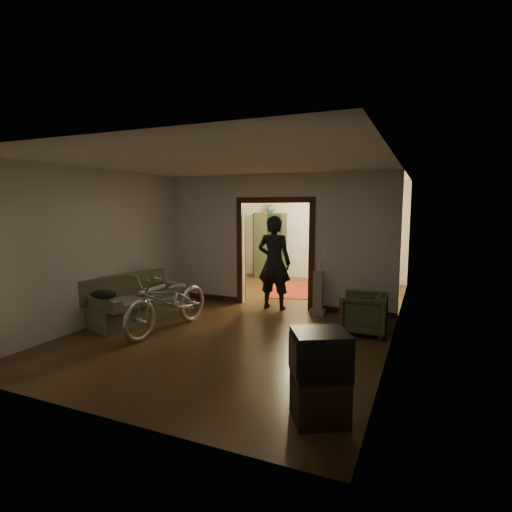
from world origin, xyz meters
The scene contains 24 objects.
floor centered at (0.00, 0.00, 0.00)m, with size 5.00×8.50×0.01m, color #332010.
ceiling centered at (0.00, 0.00, 2.80)m, with size 5.00×8.50×0.01m, color white.
wall_back centered at (0.00, 4.25, 1.40)m, with size 5.00×0.02×2.80m, color beige.
wall_left centered at (-2.50, 0.00, 1.40)m, with size 0.02×8.50×2.80m, color beige.
wall_right centered at (2.50, 0.00, 1.40)m, with size 0.02×8.50×2.80m, color beige.
partition_wall centered at (0.00, 0.75, 1.40)m, with size 5.00×0.14×2.80m, color beige.
door_casing centered at (0.00, 0.75, 1.10)m, with size 1.74×0.20×2.32m, color #33170B.
far_window centered at (0.70, 4.21, 1.55)m, with size 0.98×0.06×1.28m, color black.
chandelier centered at (0.00, 2.50, 2.35)m, with size 0.24×0.24×0.24m, color #FFE0A5.
light_switch centered at (1.05, 0.68, 1.25)m, with size 0.08×0.01×0.12m, color silver.
sofa centered at (-2.00, -1.28, 0.42)m, with size 0.83×1.84×0.85m, color brown.
rolled_paper centered at (-1.90, -0.98, 0.53)m, with size 0.09×0.09×0.73m, color beige.
jacket centered at (-1.95, -2.19, 0.68)m, with size 0.47×0.35×0.14m, color black.
bicycle centered at (-1.07, -1.60, 0.52)m, with size 0.69×1.99×1.04m, color silver.
armchair centered at (2.02, -0.40, 0.34)m, with size 0.72×0.75×0.68m, color #3E4828.
tv_stand centered at (2.04, -3.43, 0.24)m, with size 0.52×0.47×0.47m, color black.
crt_tv centered at (2.04, -3.43, 0.69)m, with size 0.53×0.48×0.46m, color black.
vacuum centered at (1.03, 0.40, 0.45)m, with size 0.27×0.22×0.89m, color gray.
person centered at (0.06, 0.52, 0.97)m, with size 0.71×0.47×1.94m, color black.
oriental_rug centered at (0.00, 2.50, 0.01)m, with size 1.59×2.08×0.02m, color maroon.
locker centered at (-1.36, 3.96, 0.97)m, with size 0.97×0.54×1.93m, color #242C1A.
globe centered at (-1.36, 3.96, 1.94)m, with size 0.26×0.26×0.26m, color #1E5972.
desk centered at (1.20, 3.83, 0.33)m, with size 0.89×0.50×0.66m, color black.
desk_chair centered at (0.41, 3.21, 0.44)m, with size 0.39×0.39×0.88m, color black.
Camera 1 is at (2.96, -7.14, 2.13)m, focal length 28.00 mm.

